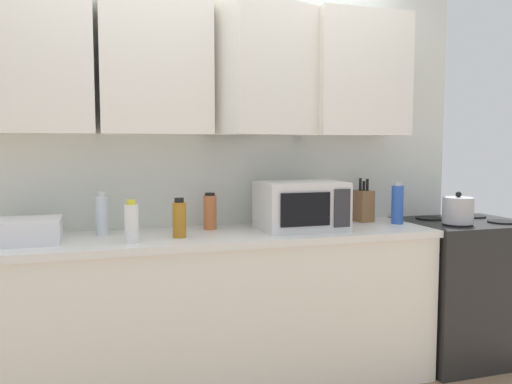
# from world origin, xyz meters

# --- Properties ---
(wall_back_with_cabinets) EXTENTS (3.39, 0.52, 2.60)m
(wall_back_with_cabinets) POSITION_xyz_m (-0.00, -0.07, 1.58)
(wall_back_with_cabinets) COLOR silver
(wall_back_with_cabinets) RESTS_ON ground_plane
(counter_run) EXTENTS (2.52, 0.63, 0.90)m
(counter_run) POSITION_xyz_m (0.00, -0.30, 0.45)
(counter_run) COLOR white
(counter_run) RESTS_ON ground_plane
(stove_range) EXTENTS (0.76, 0.64, 0.91)m
(stove_range) POSITION_xyz_m (1.65, -0.32, 0.45)
(stove_range) COLOR black
(stove_range) RESTS_ON ground_plane
(kettle) EXTENTS (0.18, 0.18, 0.20)m
(kettle) POSITION_xyz_m (1.48, -0.46, 0.99)
(kettle) COLOR #B2B2B7
(kettle) RESTS_ON stove_range
(microwave) EXTENTS (0.48, 0.37, 0.28)m
(microwave) POSITION_xyz_m (0.50, -0.32, 1.04)
(microwave) COLOR silver
(microwave) RESTS_ON counter_run
(dish_rack) EXTENTS (0.38, 0.30, 0.12)m
(dish_rack) POSITION_xyz_m (-1.01, -0.30, 0.96)
(dish_rack) COLOR silver
(dish_rack) RESTS_ON counter_run
(knife_block) EXTENTS (0.12, 0.14, 0.28)m
(knife_block) POSITION_xyz_m (1.00, -0.13, 1.00)
(knife_block) COLOR brown
(knife_block) RESTS_ON counter_run
(bottle_amber_vinegar) EXTENTS (0.07, 0.07, 0.21)m
(bottle_amber_vinegar) POSITION_xyz_m (-0.22, -0.38, 1.00)
(bottle_amber_vinegar) COLOR #AD701E
(bottle_amber_vinegar) RESTS_ON counter_run
(bottle_spice_jar) EXTENTS (0.08, 0.08, 0.21)m
(bottle_spice_jar) POSITION_xyz_m (-0.01, -0.16, 1.00)
(bottle_spice_jar) COLOR #BC6638
(bottle_spice_jar) RESTS_ON counter_run
(bottle_clear_tall) EXTENTS (0.07, 0.07, 0.24)m
(bottle_clear_tall) POSITION_xyz_m (-0.61, -0.18, 1.01)
(bottle_clear_tall) COLOR silver
(bottle_clear_tall) RESTS_ON counter_run
(bottle_white_jar) EXTENTS (0.07, 0.07, 0.22)m
(bottle_white_jar) POSITION_xyz_m (-0.48, -0.46, 1.00)
(bottle_white_jar) COLOR white
(bottle_white_jar) RESTS_ON counter_run
(bottle_blue_cleaner) EXTENTS (0.07, 0.07, 0.26)m
(bottle_blue_cleaner) POSITION_xyz_m (1.16, -0.29, 1.02)
(bottle_blue_cleaner) COLOR #2D56B7
(bottle_blue_cleaner) RESTS_ON counter_run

